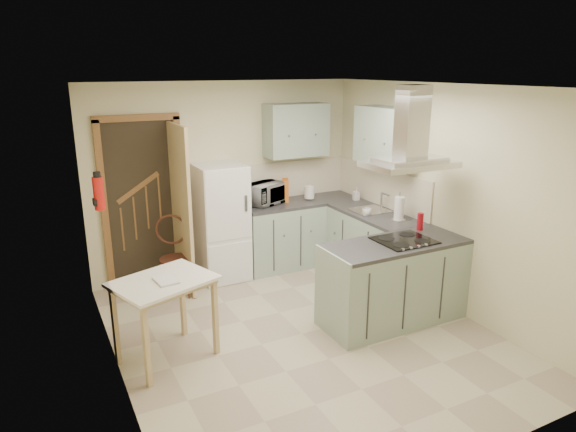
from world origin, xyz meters
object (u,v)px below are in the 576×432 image
peninsula (394,282)px  drop_leaf_table (166,320)px  extractor_hood (409,164)px  bentwood_chair (176,259)px  fridge (221,222)px  microwave (265,193)px

peninsula → drop_leaf_table: peninsula is taller
extractor_hood → bentwood_chair: 2.95m
fridge → drop_leaf_table: (-1.15, -1.62, -0.35)m
peninsula → drop_leaf_table: 2.40m
drop_leaf_table → microwave: size_ratio=1.69×
extractor_hood → drop_leaf_table: bearing=171.8°
bentwood_chair → peninsula: bearing=-17.8°
extractor_hood → drop_leaf_table: 2.83m
fridge → extractor_hood: extractor_hood is taller
peninsula → drop_leaf_table: (-2.37, 0.36, -0.05)m
peninsula → extractor_hood: bearing=0.0°
bentwood_chair → microwave: 1.49m
peninsula → microwave: bearing=105.4°
bentwood_chair → microwave: microwave is taller
fridge → peninsula: (1.22, -1.98, -0.30)m
fridge → peninsula: 2.35m
fridge → bentwood_chair: fridge is taller
extractor_hood → bentwood_chair: size_ratio=1.03×
drop_leaf_table → bentwood_chair: bearing=51.8°
drop_leaf_table → microwave: bearing=23.8°
fridge → drop_leaf_table: fridge is taller
fridge → drop_leaf_table: 2.02m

